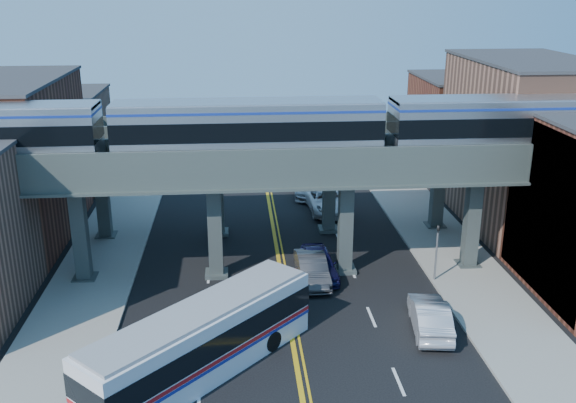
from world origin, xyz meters
name	(u,v)px	position (x,y,z in m)	size (l,w,h in m)	color
ground	(292,340)	(0.00, 0.00, 0.00)	(120.00, 120.00, 0.00)	black
sidewalk_west	(100,265)	(-11.50, 10.00, 0.08)	(5.00, 70.00, 0.16)	gray
sidewalk_east	(450,253)	(11.50, 10.00, 0.08)	(5.00, 70.00, 0.16)	gray
building_west_b	(7,161)	(-18.50, 16.00, 5.50)	(8.00, 14.00, 11.00)	brown
building_west_c	(57,140)	(-18.50, 29.00, 4.00)	(8.00, 10.00, 8.00)	#8A5C47
building_east_b	(523,144)	(18.50, 16.00, 6.00)	(8.00, 14.00, 12.00)	#8A5C47
building_east_c	(461,127)	(18.50, 29.00, 4.50)	(8.00, 10.00, 9.00)	brown
mural_panel	(544,217)	(14.55, 4.00, 4.75)	(0.10, 9.50, 9.50)	#2AB2B7
elevated_viaduct_near	(281,174)	(0.00, 8.00, 6.47)	(52.00, 3.60, 7.40)	#3A4342
elevated_viaduct_far	(273,146)	(0.00, 15.00, 6.47)	(52.00, 3.60, 7.40)	#3A4342
transit_train	(248,128)	(-1.86, 8.00, 9.29)	(47.75, 2.99, 3.49)	black
stop_sign	(293,283)	(0.30, 3.00, 1.76)	(0.76, 0.09, 2.63)	slate
traffic_signal	(437,247)	(9.20, 6.00, 2.30)	(0.15, 0.18, 4.10)	slate
transit_bus	(202,341)	(-4.38, -2.48, 1.64)	(10.61, 10.77, 3.19)	white
car_lane_a	(319,263)	(2.30, 7.40, 0.84)	(2.00, 4.96, 1.69)	#100F37
car_lane_b	(312,269)	(1.80, 6.70, 0.81)	(1.71, 4.90, 1.61)	#2D2D2F
car_lane_c	(326,200)	(4.45, 19.40, 0.86)	(2.86, 6.20, 1.72)	white
car_lane_d	(309,183)	(3.60, 23.86, 0.92)	(2.56, 6.31, 1.83)	silver
car_parked_curb	(430,316)	(7.21, 0.38, 0.83)	(1.75, 5.02, 1.65)	#B4B3B8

